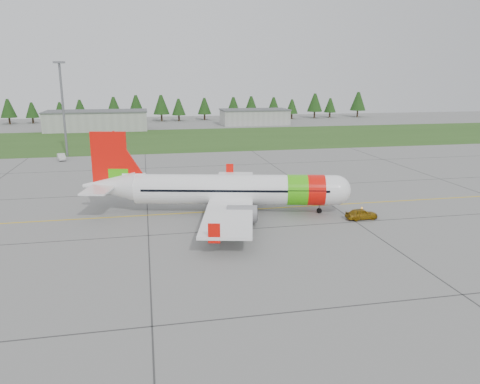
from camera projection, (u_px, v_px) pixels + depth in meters
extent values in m
plane|color=gray|center=(277.00, 227.00, 55.28)|extent=(320.00, 320.00, 0.00)
cylinder|color=white|center=(235.00, 190.00, 60.52)|extent=(26.06, 9.62, 3.88)
sphere|color=white|center=(336.00, 190.00, 60.18)|extent=(3.88, 3.88, 3.88)
cone|color=white|center=(110.00, 186.00, 60.86)|extent=(7.66, 5.35, 3.88)
cube|color=black|center=(338.00, 188.00, 60.09)|extent=(2.13, 2.88, 0.56)
cylinder|color=#46CB0F|center=(297.00, 190.00, 60.31)|extent=(3.41, 4.44, 3.96)
cylinder|color=#F71008|center=(315.00, 190.00, 60.25)|extent=(3.03, 4.35, 3.96)
cube|color=white|center=(232.00, 198.00, 60.79)|extent=(12.52, 32.23, 0.36)
cube|color=#F71008|center=(230.00, 170.00, 76.02)|extent=(1.20, 0.44, 1.99)
cube|color=#F71008|center=(214.00, 233.00, 45.35)|extent=(1.20, 0.44, 1.99)
cylinder|color=gray|center=(244.00, 192.00, 66.19)|extent=(3.96, 2.84, 2.09)
cylinder|color=gray|center=(242.00, 214.00, 55.58)|extent=(3.96, 2.84, 2.09)
cube|color=#F71008|center=(109.00, 161.00, 60.05)|extent=(4.54, 1.38, 7.56)
cube|color=#46CB0F|center=(119.00, 178.00, 60.55)|extent=(2.61, 0.99, 2.39)
cube|color=white|center=(106.00, 184.00, 60.81)|extent=(5.69, 11.86, 0.22)
cylinder|color=slate|center=(319.00, 208.00, 60.81)|extent=(0.18, 0.18, 1.39)
cylinder|color=black|center=(319.00, 210.00, 60.89)|extent=(0.72, 0.42, 0.68)
cylinder|color=slate|center=(225.00, 200.00, 63.77)|extent=(0.22, 0.22, 1.89)
cylinder|color=black|center=(222.00, 203.00, 63.88)|extent=(1.11, 0.67, 1.03)
cylinder|color=slate|center=(223.00, 211.00, 58.37)|extent=(0.22, 0.22, 1.89)
cylinder|color=black|center=(220.00, 215.00, 58.48)|extent=(1.11, 0.67, 1.03)
imported|color=#DFA30C|center=(362.00, 204.00, 57.87)|extent=(1.39, 1.63, 3.97)
imported|color=silver|center=(61.00, 150.00, 98.70)|extent=(1.78, 1.72, 4.24)
cube|color=#30561E|center=(198.00, 139.00, 133.24)|extent=(320.00, 50.00, 0.03)
cube|color=gold|center=(261.00, 209.00, 62.88)|extent=(120.00, 0.25, 0.02)
cube|color=#A8A8A3|center=(97.00, 121.00, 153.33)|extent=(32.00, 14.00, 6.00)
cube|color=#A8A8A3|center=(254.00, 117.00, 171.70)|extent=(24.00, 12.00, 5.20)
cylinder|color=slate|center=(63.00, 111.00, 101.80)|extent=(0.50, 0.50, 20.00)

